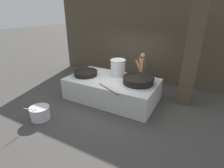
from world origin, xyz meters
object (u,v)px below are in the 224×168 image
object	(u,v)px
stock_pot	(118,67)
cook	(142,70)
prep_bowl_vegetables	(40,112)
giant_wok_near	(86,73)
giant_wok_far	(138,80)

from	to	relation	value
stock_pot	cook	bearing A→B (deg)	58.74
stock_pot	prep_bowl_vegetables	world-z (taller)	stock_pot
giant_wok_near	stock_pot	distance (m)	1.32
cook	giant_wok_near	bearing A→B (deg)	37.98
stock_pot	cook	size ratio (longest dim) A/B	0.41
giant_wok_far	prep_bowl_vegetables	size ratio (longest dim) A/B	1.38
cook	prep_bowl_vegetables	bearing A→B (deg)	57.58
cook	prep_bowl_vegetables	world-z (taller)	cook
giant_wok_far	giant_wok_near	bearing A→B (deg)	-173.47
giant_wok_far	stock_pot	xyz separation A→B (m)	(-1.01, 0.37, 0.20)
giant_wok_far	stock_pot	distance (m)	1.09
stock_pot	cook	distance (m)	1.27
stock_pot	giant_wok_near	bearing A→B (deg)	-151.71
giant_wok_near	prep_bowl_vegetables	bearing A→B (deg)	-95.76
giant_wok_near	giant_wok_far	size ratio (longest dim) A/B	0.83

